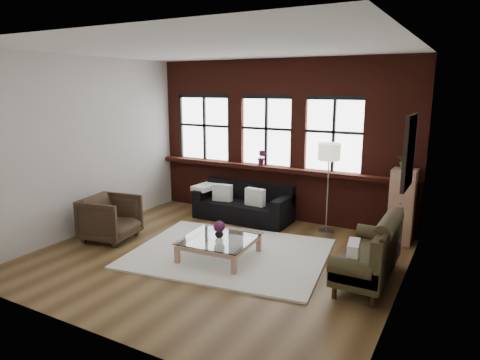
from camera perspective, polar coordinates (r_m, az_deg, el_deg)
The scene contains 26 objects.
floor at distance 6.96m, azimuth -3.16°, elevation -10.14°, with size 5.50×5.50×0.00m, color brown.
ceiling at distance 6.45m, azimuth -3.51°, elevation 17.13°, with size 5.50×5.50×0.00m, color white.
wall_back at distance 8.71m, azimuth 5.51°, elevation 5.31°, with size 5.50×5.50×0.00m, color beige.
wall_front at distance 4.64m, azimuth -20.01°, elevation -1.62°, with size 5.50×5.50×0.00m, color beige.
wall_left at distance 8.30m, azimuth -19.65°, elevation 4.30°, with size 5.00×5.00×0.00m, color beige.
wall_right at distance 5.58m, azimuth 21.32°, elevation 0.54°, with size 5.00×5.00×0.00m, color beige.
brick_backwall at distance 8.66m, azimuth 5.35°, elevation 5.27°, with size 5.50×0.12×3.20m, color #491811, non-canonical shape.
sill_ledge at distance 8.66m, azimuth 5.03°, elevation 1.53°, with size 5.50×0.30×0.08m, color #491811.
window_left at distance 9.51m, azimuth -4.66°, elevation 6.82°, with size 1.38×0.10×1.50m, color black, non-canonical shape.
window_mid at distance 8.77m, azimuth 3.59°, elevation 6.38°, with size 1.38×0.10×1.50m, color black, non-canonical shape.
window_right at distance 8.27m, azimuth 12.42°, elevation 5.75°, with size 1.38×0.10×1.50m, color black, non-canonical shape.
wall_poster at distance 5.84m, azimuth 21.63°, elevation 3.50°, with size 0.05×0.74×0.94m, color black, non-canonical shape.
shag_rug at distance 7.04m, azimuth -1.42°, elevation -9.72°, with size 3.05×2.40×0.03m, color white.
dark_sofa at distance 8.66m, azimuth 0.39°, elevation -3.08°, with size 1.96×0.79×0.71m, color black, non-canonical shape.
pillow_a at distance 8.73m, azimuth -2.34°, elevation -1.68°, with size 0.40×0.14×0.34m, color white.
pillow_b at distance 8.38m, azimuth 2.03°, elevation -2.28°, with size 0.40×0.14×0.34m, color white.
vintage_settee at distance 6.23m, azimuth 16.69°, elevation -9.06°, with size 0.74×1.66×0.88m, color #312B17, non-canonical shape.
pillow_settee at distance 5.74m, azimuth 14.85°, elevation -9.58°, with size 0.14×0.38×0.34m, color white.
armchair at distance 7.90m, azimuth -16.89°, elevation -4.89°, with size 0.83×0.86×0.78m, color #312318.
coffee_table at distance 6.82m, azimuth -2.76°, elevation -9.08°, with size 1.07×1.07×0.36m, color tan, non-canonical shape.
vase at distance 6.73m, azimuth -2.79°, elevation -7.10°, with size 0.14×0.14×0.14m, color #B2B2B2.
flowers at distance 6.69m, azimuth -2.80°, elevation -6.22°, with size 0.18×0.18×0.18m, color #5E2048.
drawer_chest at distance 7.82m, azimuth 20.79°, elevation -3.36°, with size 0.40×0.40×1.30m, color tan.
potted_plant_top at distance 7.66m, azimuth 21.24°, elevation 2.39°, with size 0.26×0.23×0.29m, color #2D5923.
floor_lamp at distance 7.98m, azimuth 11.63°, elevation -0.60°, with size 0.40×0.40×1.81m, color #A5A5A8, non-canonical shape.
sill_plant at distance 8.74m, azimuth 2.92°, elevation 3.01°, with size 0.18×0.14×0.32m, color #5E2048.
Camera 1 is at (3.44, -5.43, 2.66)m, focal length 32.00 mm.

